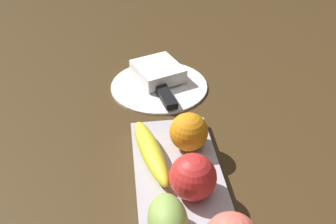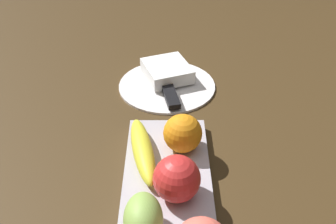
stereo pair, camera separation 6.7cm
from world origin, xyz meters
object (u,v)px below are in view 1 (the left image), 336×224
banana (151,152)px  folded_napkin (157,71)px  fruit_tray (182,197)px  grape_bunch (168,220)px  apple (192,175)px  knife (163,91)px  dinner_plate (159,85)px  orange_near_apple (189,132)px

banana → folded_napkin: size_ratio=1.57×
fruit_tray → grape_bunch: 0.09m
fruit_tray → apple: size_ratio=5.22×
apple → knife: 0.28m
banana → folded_napkin: bearing=-19.7°
apple → dinner_plate: apple is taller
apple → banana: (0.08, 0.05, -0.02)m
grape_bunch → knife: 0.35m
fruit_tray → dinner_plate: (0.32, -0.00, -0.00)m
banana → orange_near_apple: 0.07m
dinner_plate → knife: size_ratio=1.15×
banana → orange_near_apple: (0.02, -0.06, 0.02)m
knife → banana: bearing=156.7°
fruit_tray → grape_bunch: size_ratio=4.64×
orange_near_apple → banana: bearing=109.1°
apple → grape_bunch: (-0.07, 0.04, -0.00)m
dinner_plate → apple: bearing=-177.4°
banana → grape_bunch: bearing=171.8°
dinner_plate → fruit_tray: bearing=180.0°
folded_napkin → knife: (-0.07, -0.00, -0.01)m
fruit_tray → folded_napkin: folded_napkin is taller
apple → grape_bunch: bearing=147.7°
banana → dinner_plate: bearing=-20.5°
fruit_tray → knife: knife is taller
fruit_tray → orange_near_apple: (0.10, -0.03, 0.04)m
grape_bunch → fruit_tray: bearing=-22.9°
banana → dinner_plate: banana is taller
orange_near_apple → folded_napkin: 0.25m
folded_napkin → dinner_plate: bearing=-180.0°
grape_bunch → dinner_plate: size_ratio=0.37×
fruit_tray → dinner_plate: fruit_tray is taller
fruit_tray → knife: bearing=-0.9°
fruit_tray → knife: 0.28m
dinner_plate → banana: bearing=171.0°
knife → orange_near_apple: bearing=175.6°
dinner_plate → orange_near_apple: bearing=-173.1°
apple → folded_napkin: bearing=2.4°
apple → banana: size_ratio=0.44×
banana → orange_near_apple: size_ratio=2.46×
folded_napkin → fruit_tray: bearing=180.0°
fruit_tray → folded_napkin: bearing=-0.0°
dinner_plate → folded_napkin: bearing=0.0°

